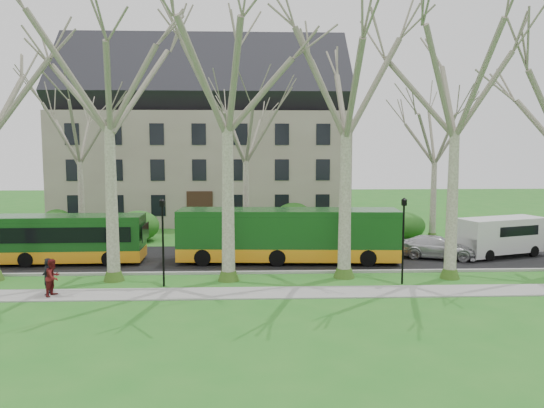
% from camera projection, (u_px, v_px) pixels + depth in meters
% --- Properties ---
extents(ground, '(120.00, 120.00, 0.00)m').
position_uv_depth(ground, '(283.00, 280.00, 27.62)').
color(ground, '#267321').
rests_on(ground, ground).
extents(sidewalk, '(70.00, 2.00, 0.06)m').
position_uv_depth(sidewalk, '(286.00, 293.00, 25.13)').
color(sidewalk, gray).
rests_on(sidewalk, ground).
extents(road, '(80.00, 8.00, 0.06)m').
position_uv_depth(road, '(278.00, 258.00, 33.08)').
color(road, black).
rests_on(road, ground).
extents(curb, '(80.00, 0.25, 0.14)m').
position_uv_depth(curb, '(281.00, 272.00, 29.10)').
color(curb, '#A5A39E').
rests_on(curb, ground).
extents(building, '(26.50, 12.20, 16.00)m').
position_uv_depth(building, '(205.00, 135.00, 50.37)').
color(building, gray).
rests_on(building, ground).
extents(tree_row_verge, '(49.00, 7.00, 14.00)m').
position_uv_depth(tree_row_verge, '(283.00, 145.00, 27.17)').
color(tree_row_verge, gray).
rests_on(tree_row_verge, ground).
extents(tree_row_far, '(33.00, 7.00, 12.00)m').
position_uv_depth(tree_row_far, '(255.00, 160.00, 37.86)').
color(tree_row_far, gray).
rests_on(tree_row_far, ground).
extents(lamp_row, '(36.22, 0.22, 4.30)m').
position_uv_depth(lamp_row, '(284.00, 235.00, 26.35)').
color(lamp_row, black).
rests_on(lamp_row, ground).
extents(hedges, '(30.60, 8.60, 2.00)m').
position_uv_depth(hedges, '(212.00, 223.00, 41.24)').
color(hedges, '#154C16').
rests_on(hedges, ground).
extents(bus_lead, '(11.78, 2.70, 2.93)m').
position_uv_depth(bus_lead, '(43.00, 239.00, 31.30)').
color(bus_lead, '#144717').
rests_on(bus_lead, road).
extents(bus_follow, '(13.21, 3.44, 3.27)m').
position_uv_depth(bus_follow, '(288.00, 235.00, 31.66)').
color(bus_follow, '#144717').
rests_on(bus_follow, road).
extents(sedan, '(5.10, 3.35, 1.37)m').
position_uv_depth(sedan, '(437.00, 247.00, 32.78)').
color(sedan, '#B1B0B5').
rests_on(sedan, road).
extents(van_a, '(5.93, 3.71, 2.43)m').
position_uv_depth(van_a, '(501.00, 237.00, 33.34)').
color(van_a, silver).
rests_on(van_a, road).
extents(pedestrian_a, '(0.52, 0.69, 1.71)m').
position_uv_depth(pedestrian_a, '(47.00, 276.00, 24.65)').
color(pedestrian_a, black).
rests_on(pedestrian_a, sidewalk).
extents(pedestrian_b, '(0.85, 0.98, 1.73)m').
position_uv_depth(pedestrian_b, '(53.00, 277.00, 24.44)').
color(pedestrian_b, maroon).
rests_on(pedestrian_b, sidewalk).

